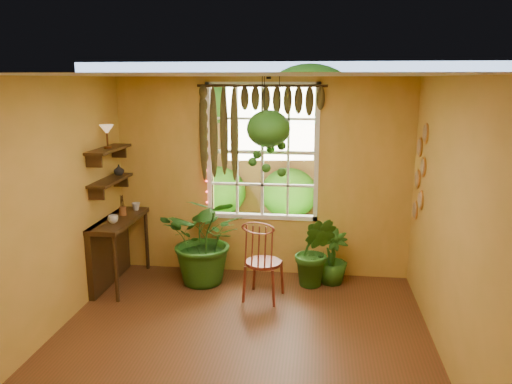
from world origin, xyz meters
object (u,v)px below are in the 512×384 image
(windsor_chair, at_px, (263,273))
(hanging_basket, at_px, (268,135))
(potted_plant_left, at_px, (206,239))
(counter_ledge, at_px, (112,243))
(potted_plant_mid, at_px, (315,252))

(windsor_chair, xyz_separation_m, hanging_basket, (0.00, 0.57, 1.64))
(potted_plant_left, bearing_deg, counter_ledge, -172.37)
(counter_ledge, height_order, potted_plant_mid, potted_plant_mid)
(counter_ledge, bearing_deg, windsor_chair, -7.08)
(hanging_basket, bearing_deg, counter_ledge, -171.19)
(counter_ledge, height_order, hanging_basket, hanging_basket)
(counter_ledge, bearing_deg, potted_plant_left, 7.63)
(counter_ledge, height_order, windsor_chair, windsor_chair)
(windsor_chair, xyz_separation_m, potted_plant_mid, (0.63, 0.48, 0.13))
(counter_ledge, xyz_separation_m, hanging_basket, (2.03, 0.31, 1.43))
(potted_plant_left, distance_m, hanging_basket, 1.59)
(counter_ledge, distance_m, hanging_basket, 2.50)
(potted_plant_left, xyz_separation_m, hanging_basket, (0.80, 0.15, 1.37))
(potted_plant_left, relative_size, potted_plant_mid, 1.28)
(counter_ledge, distance_m, windsor_chair, 2.05)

